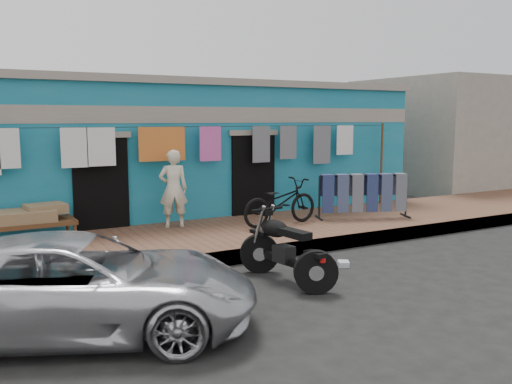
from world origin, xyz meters
name	(u,v)px	position (x,y,z in m)	size (l,w,h in m)	color
ground	(320,282)	(0.00, 0.00, 0.00)	(80.00, 80.00, 0.00)	black
sidewalk	(232,237)	(0.00, 3.00, 0.12)	(28.00, 3.00, 0.25)	brown
curb	(268,252)	(0.00, 1.55, 0.12)	(28.00, 0.10, 0.25)	gray
building	(163,149)	(0.00, 6.99, 1.69)	(12.20, 5.20, 3.36)	#147190
neighbor_right	(457,135)	(11.00, 7.00, 1.90)	(6.00, 5.00, 3.80)	#9E9384
clothesline	(187,149)	(-0.43, 4.25, 1.83)	(10.06, 0.06, 2.10)	brown
car	(77,283)	(-3.59, -0.24, 0.59)	(1.92, 4.21, 1.19)	silver
seated_person	(173,189)	(-0.88, 3.90, 1.05)	(0.58, 0.38, 1.60)	beige
bicycle	(280,197)	(1.16, 3.05, 0.84)	(0.65, 1.83, 1.19)	black
motorcycle	(286,247)	(-0.45, 0.25, 0.54)	(0.80, 1.74, 1.09)	black
charpoy	(24,225)	(-3.73, 3.95, 0.56)	(1.88, 0.92, 0.63)	brown
jeans_rack	(363,195)	(3.23, 2.85, 0.76)	(2.15, 1.16, 1.03)	black
litter_a	(223,270)	(-1.05, 1.20, 0.04)	(0.19, 0.15, 0.08)	silver
litter_b	(292,260)	(0.26, 1.19, 0.04)	(0.15, 0.11, 0.07)	silver
litter_c	(344,264)	(0.88, 0.54, 0.04)	(0.22, 0.18, 0.09)	silver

